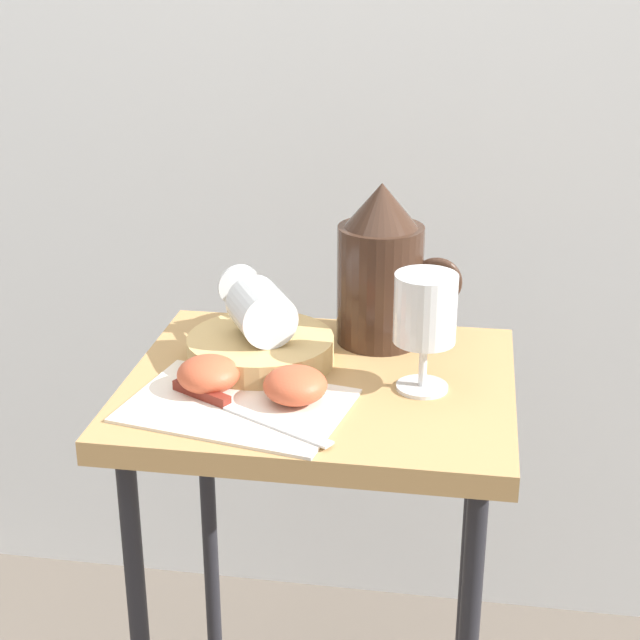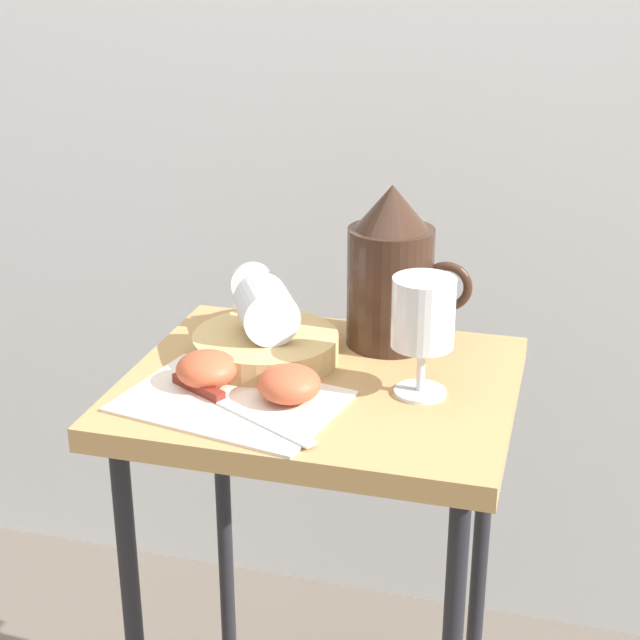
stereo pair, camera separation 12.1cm
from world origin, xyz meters
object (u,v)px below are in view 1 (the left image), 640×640
basket_tray (261,349)px  apple_half_right (295,385)px  table (320,445)px  wine_glass_upright (425,315)px  apple_half_left (208,374)px  knife (226,403)px  wine_glass_tipped_near (260,310)px  pitcher (381,279)px

basket_tray → apple_half_right: 0.13m
basket_tray → table: bearing=-25.6°
table → wine_glass_upright: wine_glass_upright is taller
basket_tray → apple_half_left: bearing=-113.4°
wine_glass_upright → table: bearing=176.6°
wine_glass_upright → knife: bearing=-157.6°
apple_half_right → knife: size_ratio=0.36×
wine_glass_tipped_near → pitcher: bearing=32.8°
pitcher → apple_half_left: 0.28m
apple_half_left → wine_glass_upright: bearing=11.3°
pitcher → apple_half_right: size_ratio=2.89×
apple_half_left → apple_half_right: size_ratio=1.00×
table → wine_glass_upright: (0.13, -0.01, 0.19)m
table → basket_tray: basket_tray is taller
basket_tray → knife: bearing=-94.6°
wine_glass_upright → apple_half_left: (-0.26, -0.05, -0.07)m
apple_half_right → knife: (-0.08, -0.03, -0.02)m
pitcher → wine_glass_upright: bearing=-64.8°
apple_half_left → wine_glass_tipped_near: bearing=66.8°
basket_tray → wine_glass_upright: 0.23m
apple_half_left → knife: bearing=-52.5°
table → knife: size_ratio=3.41×
wine_glass_tipped_near → knife: size_ratio=0.74×
apple_half_right → apple_half_left: bearing=172.6°
wine_glass_upright → knife: 0.26m
knife → wine_glass_tipped_near: bearing=85.3°
table → pitcher: bearing=65.9°
pitcher → wine_glass_upright: 0.16m
wine_glass_tipped_near → apple_half_right: wine_glass_tipped_near is taller
wine_glass_upright → apple_half_right: 0.18m
wine_glass_upright → apple_half_right: wine_glass_upright is taller
table → basket_tray: bearing=154.4°
wine_glass_upright → apple_half_left: wine_glass_upright is taller
wine_glass_upright → knife: (-0.22, -0.09, -0.09)m
table → apple_half_left: apple_half_left is taller
table → basket_tray: (-0.08, 0.04, 0.11)m
table → basket_tray: 0.15m
table → pitcher: (0.06, 0.14, 0.18)m
pitcher → apple_half_right: bearing=-110.7°
pitcher → knife: size_ratio=1.03×
basket_tray → pitcher: bearing=33.2°
wine_glass_tipped_near → knife: (-0.01, -0.14, -0.06)m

